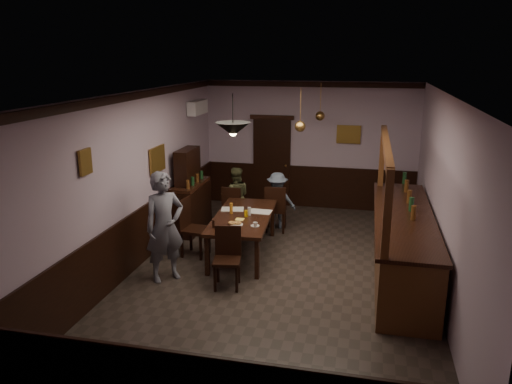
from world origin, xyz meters
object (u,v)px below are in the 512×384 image
(chair_far_left, at_px, (233,206))
(chair_far_right, at_px, (276,207))
(person_standing, at_px, (165,227))
(coffee_cup, at_px, (255,224))
(dining_table, at_px, (243,219))
(sideboard, at_px, (190,198))
(bar_counter, at_px, (402,243))
(chair_side, at_px, (191,225))
(person_seated_left, at_px, (235,197))
(pendant_iron, at_px, (233,129))
(pendant_brass_mid, at_px, (300,126))
(person_seated_right, at_px, (277,200))
(soda_can, at_px, (246,213))
(pendant_brass_far, at_px, (320,116))
(chair_near, at_px, (227,254))

(chair_far_left, xyz_separation_m, chair_far_right, (0.90, 0.05, 0.03))
(person_standing, relative_size, coffee_cup, 22.68)
(dining_table, distance_m, person_standing, 1.65)
(sideboard, relative_size, bar_counter, 0.43)
(chair_side, relative_size, sideboard, 0.62)
(chair_far_left, relative_size, person_standing, 0.52)
(coffee_cup, distance_m, bar_counter, 2.46)
(chair_side, relative_size, person_seated_left, 0.83)
(chair_far_left, distance_m, coffee_cup, 2.04)
(bar_counter, bearing_deg, person_seated_left, 151.30)
(sideboard, relative_size, pendant_iron, 2.58)
(person_standing, xyz_separation_m, pendant_brass_mid, (1.88, 2.08, 1.39))
(chair_far_right, bearing_deg, person_standing, 58.29)
(person_seated_left, xyz_separation_m, person_seated_right, (0.90, 0.06, -0.04))
(person_seated_left, bearing_deg, bar_counter, 136.98)
(chair_far_right, distance_m, sideboard, 1.79)
(coffee_cup, bearing_deg, sideboard, 133.29)
(soda_can, bearing_deg, dining_table, 140.57)
(person_seated_right, bearing_deg, chair_side, 44.40)
(bar_counter, height_order, pendant_iron, pendant_iron)
(person_seated_right, xyz_separation_m, pendant_brass_far, (0.76, 0.89, 1.69))
(chair_side, height_order, person_standing, person_standing)
(chair_far_right, bearing_deg, coffee_cup, 85.19)
(dining_table, relative_size, soda_can, 18.83)
(chair_far_left, relative_size, chair_side, 0.89)
(pendant_iron, relative_size, pendant_brass_mid, 0.83)
(dining_table, distance_m, chair_far_right, 1.35)
(chair_far_left, distance_m, chair_far_right, 0.91)
(sideboard, bearing_deg, person_seated_right, 16.10)
(chair_far_left, height_order, person_seated_left, person_seated_left)
(chair_far_left, xyz_separation_m, pendant_brass_far, (1.64, 1.22, 1.78))
(chair_far_right, height_order, chair_near, chair_far_right)
(chair_side, distance_m, bar_counter, 3.72)
(dining_table, bearing_deg, chair_far_left, 113.37)
(dining_table, height_order, bar_counter, bar_counter)
(pendant_brass_mid, xyz_separation_m, pendant_brass_far, (0.20, 1.70, 0.00))
(chair_side, relative_size, pendant_brass_far, 1.31)
(sideboard, height_order, bar_counter, bar_counter)
(soda_can, bearing_deg, person_seated_left, 111.57)
(dining_table, height_order, pendant_brass_far, pendant_brass_far)
(pendant_brass_mid, bearing_deg, person_standing, -132.07)
(person_standing, bearing_deg, chair_far_left, 34.12)
(dining_table, relative_size, sideboard, 1.31)
(dining_table, bearing_deg, bar_counter, -6.45)
(dining_table, relative_size, pendant_brass_mid, 2.79)
(person_standing, xyz_separation_m, coffee_cup, (1.33, 0.74, -0.11))
(chair_near, bearing_deg, chair_side, 123.88)
(coffee_cup, bearing_deg, chair_far_right, 86.09)
(chair_far_left, distance_m, soda_can, 1.47)
(chair_side, distance_m, person_standing, 1.12)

